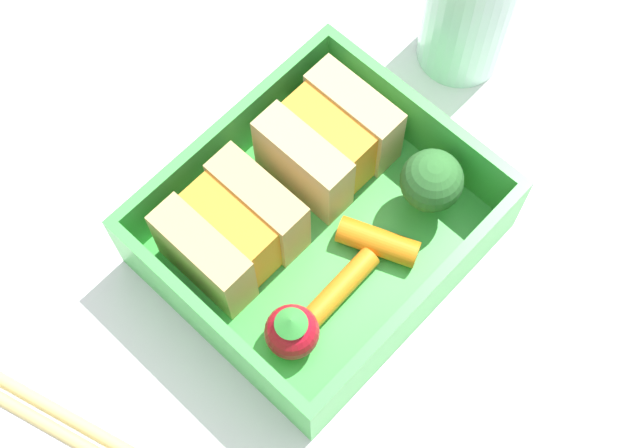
{
  "coord_description": "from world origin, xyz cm",
  "views": [
    {
      "loc": [
        -14.11,
        -13.31,
        47.21
      ],
      "look_at": [
        0.0,
        0.0,
        2.7
      ],
      "focal_mm": 50.0,
      "sensor_mm": 36.0,
      "label": 1
    }
  ],
  "objects_px": {
    "sandwich_center_left": "(329,140)",
    "carrot_stick_far_left": "(378,242)",
    "strawberry_far_left": "(292,331)",
    "sandwich_left": "(232,231)",
    "drinking_glass": "(469,9)",
    "carrot_stick_left": "(339,289)",
    "chopstick_pair": "(86,437)",
    "broccoli_floret": "(432,181)"
  },
  "relations": [
    {
      "from": "chopstick_pair",
      "to": "broccoli_floret",
      "type": "bearing_deg",
      "value": -11.15
    },
    {
      "from": "carrot_stick_left",
      "to": "sandwich_left",
      "type": "bearing_deg",
      "value": 108.22
    },
    {
      "from": "strawberry_far_left",
      "to": "sandwich_left",
      "type": "bearing_deg",
      "value": 74.81
    },
    {
      "from": "carrot_stick_far_left",
      "to": "broccoli_floret",
      "type": "relative_size",
      "value": 0.96
    },
    {
      "from": "strawberry_far_left",
      "to": "broccoli_floret",
      "type": "xyz_separation_m",
      "value": [
        0.11,
        0.0,
        0.01
      ]
    },
    {
      "from": "strawberry_far_left",
      "to": "chopstick_pair",
      "type": "height_order",
      "value": "strawberry_far_left"
    },
    {
      "from": "sandwich_left",
      "to": "sandwich_center_left",
      "type": "relative_size",
      "value": 1.0
    },
    {
      "from": "chopstick_pair",
      "to": "strawberry_far_left",
      "type": "bearing_deg",
      "value": -21.67
    },
    {
      "from": "carrot_stick_left",
      "to": "chopstick_pair",
      "type": "relative_size",
      "value": 0.25
    },
    {
      "from": "carrot_stick_left",
      "to": "carrot_stick_far_left",
      "type": "bearing_deg",
      "value": 4.87
    },
    {
      "from": "sandwich_center_left",
      "to": "drinking_glass",
      "type": "relative_size",
      "value": 0.7
    },
    {
      "from": "sandwich_left",
      "to": "broccoli_floret",
      "type": "distance_m",
      "value": 0.11
    },
    {
      "from": "sandwich_center_left",
      "to": "chopstick_pair",
      "type": "bearing_deg",
      "value": -175.27
    },
    {
      "from": "drinking_glass",
      "to": "broccoli_floret",
      "type": "bearing_deg",
      "value": -150.5
    },
    {
      "from": "carrot_stick_far_left",
      "to": "broccoli_floret",
      "type": "height_order",
      "value": "broccoli_floret"
    },
    {
      "from": "sandwich_center_left",
      "to": "drinking_glass",
      "type": "bearing_deg",
      "value": -1.71
    },
    {
      "from": "sandwich_left",
      "to": "sandwich_center_left",
      "type": "xyz_separation_m",
      "value": [
        0.08,
        0.0,
        0.0
      ]
    },
    {
      "from": "sandwich_center_left",
      "to": "strawberry_far_left",
      "type": "bearing_deg",
      "value": -146.8
    },
    {
      "from": "carrot_stick_far_left",
      "to": "drinking_glass",
      "type": "height_order",
      "value": "drinking_glass"
    },
    {
      "from": "strawberry_far_left",
      "to": "carrot_stick_left",
      "type": "distance_m",
      "value": 0.04
    },
    {
      "from": "sandwich_center_left",
      "to": "carrot_stick_far_left",
      "type": "distance_m",
      "value": 0.06
    },
    {
      "from": "carrot_stick_left",
      "to": "chopstick_pair",
      "type": "bearing_deg",
      "value": 163.34
    },
    {
      "from": "sandwich_center_left",
      "to": "carrot_stick_left",
      "type": "distance_m",
      "value": 0.08
    },
    {
      "from": "sandwich_left",
      "to": "carrot_stick_far_left",
      "type": "bearing_deg",
      "value": -46.58
    },
    {
      "from": "sandwich_center_left",
      "to": "drinking_glass",
      "type": "height_order",
      "value": "drinking_glass"
    },
    {
      "from": "sandwich_left",
      "to": "carrot_stick_left",
      "type": "height_order",
      "value": "sandwich_left"
    },
    {
      "from": "sandwich_center_left",
      "to": "carrot_stick_left",
      "type": "xyz_separation_m",
      "value": [
        -0.06,
        -0.06,
        -0.02
      ]
    },
    {
      "from": "broccoli_floret",
      "to": "chopstick_pair",
      "type": "xyz_separation_m",
      "value": [
        -0.22,
        0.04,
        -0.04
      ]
    },
    {
      "from": "carrot_stick_left",
      "to": "carrot_stick_far_left",
      "type": "xyz_separation_m",
      "value": [
        0.03,
        0.0,
        0.0
      ]
    },
    {
      "from": "sandwich_center_left",
      "to": "strawberry_far_left",
      "type": "relative_size",
      "value": 1.76
    },
    {
      "from": "sandwich_left",
      "to": "chopstick_pair",
      "type": "height_order",
      "value": "sandwich_left"
    },
    {
      "from": "carrot_stick_left",
      "to": "drinking_glass",
      "type": "distance_m",
      "value": 0.18
    },
    {
      "from": "sandwich_center_left",
      "to": "carrot_stick_far_left",
      "type": "bearing_deg",
      "value": -110.49
    },
    {
      "from": "strawberry_far_left",
      "to": "sandwich_center_left",
      "type": "bearing_deg",
      "value": 33.2
    },
    {
      "from": "sandwich_left",
      "to": "chopstick_pair",
      "type": "xyz_separation_m",
      "value": [
        -0.13,
        -0.02,
        -0.03
      ]
    },
    {
      "from": "strawberry_far_left",
      "to": "carrot_stick_far_left",
      "type": "relative_size",
      "value": 0.77
    },
    {
      "from": "broccoli_floret",
      "to": "chopstick_pair",
      "type": "height_order",
      "value": "broccoli_floret"
    },
    {
      "from": "sandwich_center_left",
      "to": "broccoli_floret",
      "type": "height_order",
      "value": "broccoli_floret"
    },
    {
      "from": "broccoli_floret",
      "to": "chopstick_pair",
      "type": "relative_size",
      "value": 0.22
    },
    {
      "from": "drinking_glass",
      "to": "carrot_stick_left",
      "type": "bearing_deg",
      "value": -161.79
    },
    {
      "from": "broccoli_floret",
      "to": "strawberry_far_left",
      "type": "bearing_deg",
      "value": -179.78
    },
    {
      "from": "drinking_glass",
      "to": "carrot_stick_far_left",
      "type": "bearing_deg",
      "value": -158.71
    }
  ]
}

